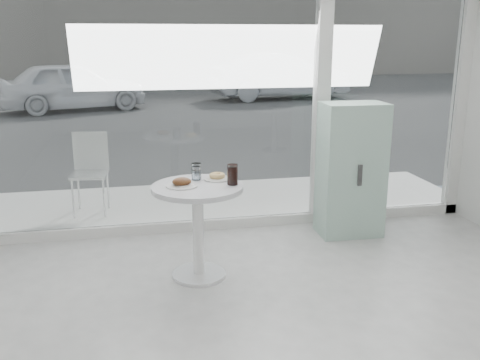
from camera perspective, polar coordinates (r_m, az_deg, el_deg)
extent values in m
cube|color=silver|center=(5.51, -0.68, -4.49)|extent=(5.00, 0.12, 0.10)
cube|color=silver|center=(6.15, 22.58, 10.26)|extent=(0.12, 0.12, 3.00)
cube|color=silver|center=(5.45, 8.77, 10.74)|extent=(0.14, 0.14, 3.00)
cube|color=white|center=(5.13, -9.37, 9.33)|extent=(3.21, 0.02, 2.60)
cube|color=white|center=(5.77, 16.07, 9.57)|extent=(1.41, 0.02, 2.60)
cylinder|color=white|center=(4.45, -4.38, -9.99)|extent=(0.44, 0.44, 0.03)
cylinder|color=white|center=(4.31, -4.47, -5.71)|extent=(0.09, 0.09, 0.70)
cylinder|color=white|center=(4.19, -4.57, -0.84)|extent=(0.72, 0.72, 0.04)
cube|color=silver|center=(6.27, -2.07, -2.31)|extent=(5.60, 1.60, 0.05)
cube|color=#343434|center=(18.23, -8.55, 8.92)|extent=(40.00, 24.00, 0.00)
cube|color=#83A897|center=(5.28, 11.76, 1.06)|extent=(0.61, 0.41, 1.29)
cube|color=#333333|center=(5.09, 12.67, 0.50)|extent=(0.04, 0.02, 0.20)
cylinder|color=white|center=(5.83, -17.37, -1.93)|extent=(0.02, 0.02, 0.42)
cylinder|color=white|center=(5.78, -14.30, -1.86)|extent=(0.02, 0.02, 0.42)
cylinder|color=white|center=(6.13, -16.82, -1.08)|extent=(0.02, 0.02, 0.42)
cylinder|color=white|center=(6.08, -13.90, -1.00)|extent=(0.02, 0.02, 0.42)
cube|color=white|center=(5.90, -15.75, 0.58)|extent=(0.40, 0.40, 0.03)
cube|color=white|center=(6.02, -15.63, 3.05)|extent=(0.37, 0.05, 0.42)
imported|color=white|center=(14.89, -17.47, 9.54)|extent=(4.04, 2.54, 1.28)
imported|color=#B2B4BA|center=(16.97, 4.19, 10.99)|extent=(4.44, 2.06, 1.41)
cylinder|color=silver|center=(4.16, -6.22, -0.62)|extent=(0.25, 0.25, 0.01)
cube|color=white|center=(4.15, -5.94, -0.51)|extent=(0.15, 0.14, 0.00)
ellipsoid|color=#3B2110|center=(4.15, -6.23, -0.17)|extent=(0.15, 0.12, 0.06)
ellipsoid|color=#3B2110|center=(4.18, -5.78, -0.14)|extent=(0.08, 0.07, 0.04)
cylinder|color=silver|center=(4.34, -2.44, 0.13)|extent=(0.22, 0.22, 0.01)
torus|color=tan|center=(4.34, -2.44, 0.47)|extent=(0.13, 0.13, 0.04)
cylinder|color=white|center=(4.36, -4.68, 0.95)|extent=(0.08, 0.08, 0.13)
cylinder|color=white|center=(4.37, -4.67, 0.61)|extent=(0.07, 0.07, 0.07)
cylinder|color=white|center=(4.33, -4.71, 0.74)|extent=(0.07, 0.07, 0.11)
cylinder|color=white|center=(4.33, -4.71, 0.43)|extent=(0.06, 0.06, 0.06)
cylinder|color=white|center=(4.17, -0.80, 0.57)|extent=(0.08, 0.08, 0.16)
cylinder|color=black|center=(4.17, -0.80, 0.48)|extent=(0.07, 0.07, 0.15)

